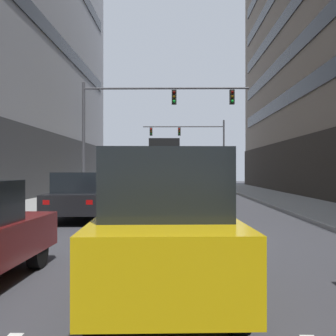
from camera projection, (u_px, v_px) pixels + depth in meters
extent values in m
plane|color=#38383D|center=(170.00, 237.00, 11.80)|extent=(120.00, 120.00, 0.00)
cube|color=silver|center=(89.00, 259.00, 8.83)|extent=(0.16, 2.00, 0.01)
cube|color=silver|center=(120.00, 227.00, 13.83)|extent=(0.16, 2.00, 0.01)
cube|color=silver|center=(135.00, 212.00, 18.83)|extent=(0.16, 2.00, 0.01)
cube|color=silver|center=(143.00, 203.00, 23.82)|extent=(0.16, 2.00, 0.01)
cube|color=silver|center=(149.00, 197.00, 28.82)|extent=(0.16, 2.00, 0.01)
cube|color=silver|center=(153.00, 193.00, 33.82)|extent=(0.16, 2.00, 0.01)
cube|color=silver|center=(156.00, 190.00, 38.82)|extent=(0.16, 2.00, 0.01)
cube|color=silver|center=(158.00, 188.00, 43.82)|extent=(0.16, 2.00, 0.01)
cube|color=silver|center=(247.00, 260.00, 8.77)|extent=(0.16, 2.00, 0.01)
cube|color=silver|center=(221.00, 227.00, 13.77)|extent=(0.16, 2.00, 0.01)
cube|color=silver|center=(209.00, 212.00, 18.77)|extent=(0.16, 2.00, 0.01)
cube|color=silver|center=(202.00, 203.00, 23.77)|extent=(0.16, 2.00, 0.01)
cube|color=silver|center=(197.00, 197.00, 28.77)|extent=(0.16, 2.00, 0.01)
cube|color=silver|center=(194.00, 193.00, 33.77)|extent=(0.16, 2.00, 0.01)
cube|color=silver|center=(192.00, 190.00, 38.77)|extent=(0.16, 2.00, 0.01)
cube|color=silver|center=(190.00, 188.00, 43.77)|extent=(0.16, 2.00, 0.01)
cylinder|color=black|center=(164.00, 186.00, 41.52)|extent=(0.26, 0.69, 0.68)
cylinder|color=black|center=(182.00, 186.00, 41.58)|extent=(0.26, 0.69, 0.68)
cylinder|color=black|center=(165.00, 187.00, 38.74)|extent=(0.26, 0.69, 0.68)
cylinder|color=black|center=(184.00, 187.00, 38.79)|extent=(0.26, 0.69, 0.68)
cube|color=#474C51|center=(174.00, 181.00, 40.16)|extent=(2.12, 4.63, 0.93)
cube|color=black|center=(174.00, 171.00, 40.17)|extent=(1.78, 2.76, 0.93)
cube|color=white|center=(166.00, 179.00, 42.37)|extent=(0.21, 0.09, 0.14)
cube|color=red|center=(167.00, 180.00, 37.91)|extent=(0.21, 0.09, 0.14)
cube|color=white|center=(179.00, 179.00, 42.41)|extent=(0.21, 0.09, 0.14)
cube|color=red|center=(182.00, 180.00, 37.95)|extent=(0.21, 0.09, 0.14)
cylinder|color=black|center=(122.00, 190.00, 32.71)|extent=(0.23, 0.64, 0.64)
cylinder|color=black|center=(143.00, 190.00, 32.72)|extent=(0.23, 0.64, 0.64)
cylinder|color=black|center=(118.00, 192.00, 30.10)|extent=(0.23, 0.64, 0.64)
cylinder|color=black|center=(141.00, 192.00, 30.11)|extent=(0.23, 0.64, 0.64)
cube|color=yellow|center=(131.00, 185.00, 31.41)|extent=(1.87, 4.29, 0.87)
cube|color=black|center=(131.00, 173.00, 31.42)|extent=(1.60, 2.55, 0.87)
cube|color=white|center=(125.00, 182.00, 33.49)|extent=(0.19, 0.08, 0.14)
cube|color=red|center=(119.00, 184.00, 29.32)|extent=(0.19, 0.08, 0.14)
cube|color=white|center=(141.00, 182.00, 33.50)|extent=(0.19, 0.08, 0.14)
cube|color=red|center=(138.00, 184.00, 29.33)|extent=(0.19, 0.08, 0.14)
cube|color=black|center=(131.00, 166.00, 31.42)|extent=(0.43, 0.20, 0.17)
cylinder|color=black|center=(117.00, 257.00, 7.43)|extent=(0.25, 0.66, 0.65)
cylinder|color=black|center=(208.00, 257.00, 7.47)|extent=(0.25, 0.66, 0.65)
cylinder|color=black|center=(96.00, 306.00, 4.78)|extent=(0.25, 0.66, 0.65)
cylinder|color=black|center=(237.00, 304.00, 4.82)|extent=(0.25, 0.66, 0.65)
cube|color=yellow|center=(164.00, 245.00, 6.13)|extent=(2.01, 4.40, 0.88)
cube|color=black|center=(164.00, 182.00, 6.13)|extent=(1.69, 2.63, 0.88)
cube|color=white|center=(129.00, 217.00, 8.23)|extent=(0.20, 0.09, 0.14)
cube|color=red|center=(101.00, 268.00, 3.99)|extent=(0.20, 0.09, 0.14)
cube|color=white|center=(195.00, 217.00, 8.27)|extent=(0.20, 0.09, 0.14)
cube|color=red|center=(237.00, 267.00, 4.03)|extent=(0.20, 0.09, 0.14)
cube|color=black|center=(164.00, 145.00, 6.13)|extent=(0.44, 0.22, 0.18)
cylinder|color=black|center=(160.00, 190.00, 31.81)|extent=(0.25, 0.68, 0.67)
cylinder|color=black|center=(182.00, 190.00, 31.86)|extent=(0.25, 0.68, 0.67)
cylinder|color=black|center=(160.00, 192.00, 29.08)|extent=(0.25, 0.68, 0.67)
cylinder|color=black|center=(184.00, 192.00, 29.13)|extent=(0.25, 0.68, 0.67)
cube|color=yellow|center=(172.00, 187.00, 30.47)|extent=(2.07, 4.53, 0.65)
cube|color=black|center=(172.00, 177.00, 30.27)|extent=(1.71, 2.00, 0.69)
cube|color=white|center=(162.00, 184.00, 32.64)|extent=(0.21, 0.09, 0.14)
cube|color=red|center=(163.00, 186.00, 28.27)|extent=(0.21, 0.09, 0.14)
cube|color=white|center=(179.00, 184.00, 32.68)|extent=(0.21, 0.09, 0.14)
cube|color=red|center=(183.00, 186.00, 28.31)|extent=(0.21, 0.09, 0.14)
cube|color=black|center=(172.00, 171.00, 30.28)|extent=(0.45, 0.22, 0.18)
cylinder|color=black|center=(66.00, 207.00, 17.39)|extent=(0.26, 0.71, 0.70)
cylinder|color=black|center=(108.00, 207.00, 17.43)|extent=(0.26, 0.71, 0.70)
cylinder|color=black|center=(48.00, 214.00, 14.54)|extent=(0.26, 0.71, 0.70)
cylinder|color=black|center=(98.00, 214.00, 14.58)|extent=(0.26, 0.71, 0.70)
cube|color=black|center=(81.00, 201.00, 15.98)|extent=(2.14, 4.72, 0.68)
cube|color=black|center=(80.00, 182.00, 15.78)|extent=(1.77, 2.08, 0.72)
cube|color=white|center=(74.00, 194.00, 18.25)|extent=(0.21, 0.09, 0.15)
cube|color=red|center=(46.00, 202.00, 13.69)|extent=(0.21, 0.09, 0.15)
cube|color=white|center=(106.00, 194.00, 18.28)|extent=(0.21, 0.09, 0.15)
cube|color=red|center=(90.00, 202.00, 13.72)|extent=(0.21, 0.09, 0.15)
cylinder|color=black|center=(37.00, 250.00, 8.03)|extent=(0.24, 0.67, 0.66)
cube|color=white|center=(43.00, 222.00, 8.85)|extent=(0.20, 0.09, 0.14)
cylinder|color=#4C4C51|center=(84.00, 141.00, 25.29)|extent=(0.18, 0.18, 6.82)
cylinder|color=#4C4C51|center=(166.00, 88.00, 25.23)|extent=(9.63, 0.12, 0.12)
cube|color=black|center=(174.00, 97.00, 25.22)|extent=(0.28, 0.24, 0.84)
sphere|color=#4B0704|center=(174.00, 92.00, 25.08)|extent=(0.17, 0.17, 0.17)
sphere|color=#523505|center=(174.00, 97.00, 25.08)|extent=(0.17, 0.17, 0.17)
sphere|color=green|center=(174.00, 101.00, 25.07)|extent=(0.17, 0.17, 0.17)
cube|color=black|center=(232.00, 97.00, 25.16)|extent=(0.28, 0.24, 0.84)
sphere|color=#4B0704|center=(232.00, 92.00, 25.02)|extent=(0.17, 0.17, 0.17)
sphere|color=#523505|center=(232.00, 97.00, 25.02)|extent=(0.17, 0.17, 0.17)
sphere|color=green|center=(232.00, 101.00, 25.02)|extent=(0.17, 0.17, 0.17)
cylinder|color=#4C4C51|center=(224.00, 153.00, 45.24)|extent=(0.18, 0.18, 6.92)
cylinder|color=#4C4C51|center=(183.00, 127.00, 45.33)|extent=(8.46, 0.12, 0.12)
cube|color=black|center=(179.00, 132.00, 45.33)|extent=(0.28, 0.24, 0.84)
sphere|color=red|center=(179.00, 129.00, 45.19)|extent=(0.17, 0.17, 0.17)
sphere|color=#523505|center=(179.00, 131.00, 45.19)|extent=(0.17, 0.17, 0.17)
sphere|color=#073E10|center=(179.00, 134.00, 45.19)|extent=(0.17, 0.17, 0.17)
cube|color=black|center=(151.00, 132.00, 45.38)|extent=(0.28, 0.24, 0.84)
sphere|color=red|center=(151.00, 129.00, 45.25)|extent=(0.17, 0.17, 0.17)
sphere|color=#523505|center=(151.00, 132.00, 45.24)|extent=(0.17, 0.17, 0.17)
sphere|color=#073E10|center=(151.00, 134.00, 45.24)|extent=(0.17, 0.17, 0.17)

